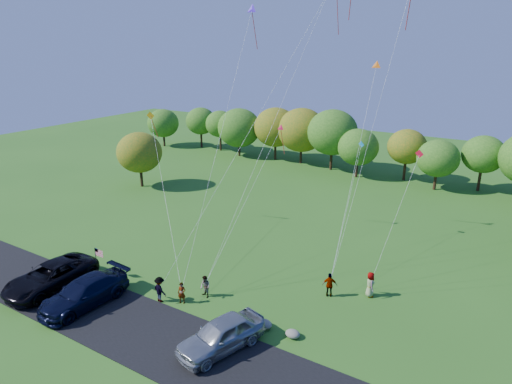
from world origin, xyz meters
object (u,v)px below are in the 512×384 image
flyer_a (182,293)px  park_bench (79,264)px  flyer_c (160,289)px  flyer_e (370,284)px  flyer_d (330,285)px  minivan_navy (84,293)px  minivan_silver (221,335)px  trash_barrel (88,265)px  minivan_dark (51,276)px  flyer_b (205,287)px

flyer_a → park_bench: (-10.31, -0.64, -0.23)m
flyer_c → flyer_e: 15.06m
flyer_d → minivan_navy: bearing=11.6°
flyer_c → park_bench: size_ratio=1.01×
minivan_silver → flyer_c: 7.13m
park_bench → trash_barrel: 0.75m
minivan_dark → minivan_silver: 14.94m
flyer_a → trash_barrel: size_ratio=1.96×
minivan_dark → flyer_c: 8.62m
minivan_navy → flyer_e: bearing=38.9°
flyer_c → park_bench: 8.84m
flyer_d → flyer_a: bearing=12.5°
flyer_b → flyer_e: bearing=50.0°
flyer_a → flyer_d: (8.47, 6.34, 0.12)m
minivan_navy → flyer_b: 8.38m
flyer_c → park_bench: (-8.83, -0.01, -0.38)m
flyer_c → flyer_d: flyer_c is taller
flyer_d → flyer_e: flyer_e is taller
park_bench → flyer_c: bearing=-16.3°
flyer_c → trash_barrel: flyer_c is taller
minivan_dark → flyer_e: size_ratio=3.68×
flyer_a → flyer_b: flyer_b is taller
park_bench → flyer_b: bearing=-5.5°
flyer_b → flyer_d: 8.98m
flyer_c → flyer_d: (9.95, 6.97, -0.03)m
flyer_a → minivan_dark: bearing=179.6°
minivan_silver → park_bench: bearing=-170.7°
minivan_navy → minivan_silver: (10.92, 1.14, 0.02)m
flyer_e → trash_barrel: bearing=79.5°
flyer_e → flyer_a: bearing=94.2°
flyer_a → flyer_d: flyer_d is taller
minivan_dark → minivan_navy: minivan_dark is taller
flyer_a → flyer_e: 13.50m
minivan_dark → flyer_a: size_ratio=4.36×
minivan_silver → flyer_a: (-5.35, 2.67, -0.23)m
flyer_a → flyer_c: (-1.48, -0.63, 0.15)m
flyer_b → park_bench: 11.41m
minivan_dark → trash_barrel: 3.56m
flyer_b → park_bench: flyer_b is taller
minivan_silver → minivan_navy: bearing=-157.4°
minivan_navy → flyer_e: (16.51, 11.70, -0.06)m
minivan_navy → flyer_e: minivan_navy is taller
flyer_c → flyer_d: 12.15m
flyer_b → flyer_e: flyer_e is taller
minivan_navy → flyer_d: minivan_navy is taller
minivan_silver → flyer_e: size_ratio=3.00×
minivan_navy → minivan_silver: minivan_silver is taller
minivan_navy → trash_barrel: bearing=142.4°
minivan_dark → flyer_c: minivan_dark is taller
minivan_dark → park_bench: size_ratio=3.70×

